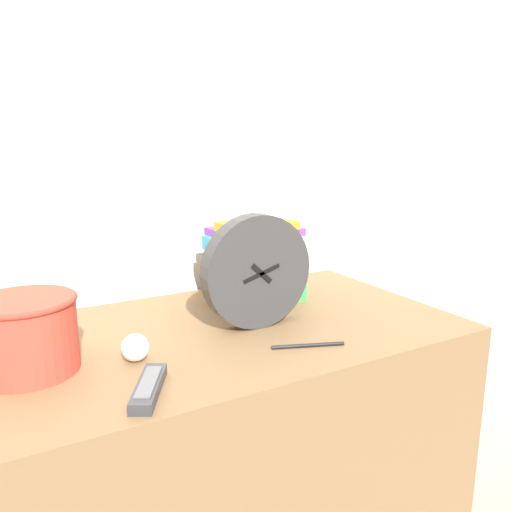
{
  "coord_description": "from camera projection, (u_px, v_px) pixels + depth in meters",
  "views": [
    {
      "loc": [
        -0.4,
        -0.69,
        1.18
      ],
      "look_at": [
        0.19,
        0.37,
        0.91
      ],
      "focal_mm": 35.0,
      "sensor_mm": 36.0,
      "label": 1
    }
  ],
  "objects": [
    {
      "name": "basket",
      "position": [
        26.0,
        332.0,
        0.93
      ],
      "size": [
        0.19,
        0.19,
        0.14
      ],
      "color": "#C63D2D",
      "rests_on": "desk"
    },
    {
      "name": "desk_clock",
      "position": [
        257.0,
        271.0,
        1.15
      ],
      "size": [
        0.27,
        0.05,
        0.27
      ],
      "color": "#333333",
      "rests_on": "desk"
    },
    {
      "name": "pen",
      "position": [
        308.0,
        345.0,
        1.05
      ],
      "size": [
        0.15,
        0.06,
        0.01
      ],
      "color": "black",
      "rests_on": "desk"
    },
    {
      "name": "wall_back",
      "position": [
        136.0,
        136.0,
        1.36
      ],
      "size": [
        6.0,
        0.04,
        2.4
      ],
      "color": "silver",
      "rests_on": "ground_plane"
    },
    {
      "name": "book_stack",
      "position": [
        254.0,
        260.0,
        1.35
      ],
      "size": [
        0.24,
        0.2,
        0.22
      ],
      "color": "green",
      "rests_on": "desk"
    },
    {
      "name": "desk",
      "position": [
        199.0,
        479.0,
        1.22
      ],
      "size": [
        1.24,
        0.62,
        0.76
      ],
      "color": "brown",
      "rests_on": "ground_plane"
    },
    {
      "name": "tv_remote",
      "position": [
        149.0,
        387.0,
        0.86
      ],
      "size": [
        0.11,
        0.15,
        0.02
      ],
      "color": "#333338",
      "rests_on": "desk"
    },
    {
      "name": "crumpled_paper_ball",
      "position": [
        135.0,
        348.0,
        0.98
      ],
      "size": [
        0.05,
        0.05,
        0.05
      ],
      "color": "white",
      "rests_on": "desk"
    }
  ]
}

